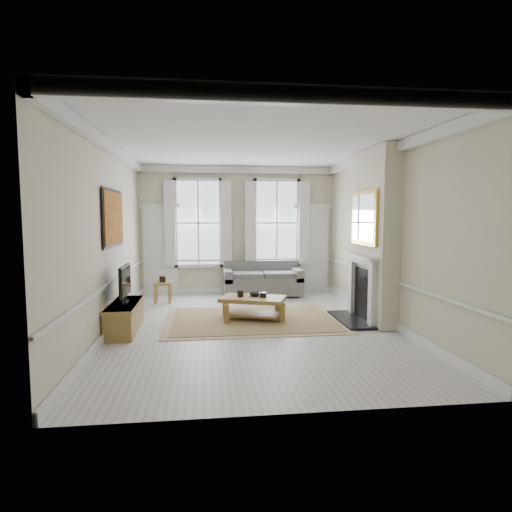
{
  "coord_description": "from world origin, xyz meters",
  "views": [
    {
      "loc": [
        -0.89,
        -7.88,
        2.1
      ],
      "look_at": [
        0.18,
        0.99,
        1.25
      ],
      "focal_mm": 30.0,
      "sensor_mm": 36.0,
      "label": 1
    }
  ],
  "objects": [
    {
      "name": "hearth",
      "position": [
        2.0,
        0.2,
        0.03
      ],
      "size": [
        0.55,
        1.5,
        0.05
      ],
      "primitive_type": "cube",
      "color": "black",
      "rests_on": "floor"
    },
    {
      "name": "mirror",
      "position": [
        2.21,
        0.2,
        2.05
      ],
      "size": [
        0.06,
        1.26,
        1.06
      ],
      "primitive_type": "cube",
      "color": "gold",
      "rests_on": "chimney_breast"
    },
    {
      "name": "bowl",
      "position": [
        0.11,
        0.61,
        0.5
      ],
      "size": [
        0.26,
        0.26,
        0.06
      ],
      "primitive_type": "imported",
      "rotation": [
        0.0,
        0.0,
        -0.03
      ],
      "color": "black",
      "rests_on": "coffee_table"
    },
    {
      "name": "right_wall",
      "position": [
        2.6,
        0.0,
        1.7
      ],
      "size": [
        0.0,
        7.2,
        7.2
      ],
      "primitive_type": "plane",
      "rotation": [
        1.57,
        0.0,
        -1.57
      ],
      "color": "beige",
      "rests_on": "floor"
    },
    {
      "name": "side_table",
      "position": [
        -1.9,
        2.49,
        0.4
      ],
      "size": [
        0.41,
        0.41,
        0.5
      ],
      "rotation": [
        0.0,
        0.0,
        -0.01
      ],
      "color": "brown",
      "rests_on": "floor"
    },
    {
      "name": "back_wall",
      "position": [
        0.0,
        3.6,
        1.7
      ],
      "size": [
        5.2,
        0.0,
        5.2
      ],
      "primitive_type": "plane",
      "rotation": [
        1.57,
        0.0,
        0.0
      ],
      "color": "beige",
      "rests_on": "floor"
    },
    {
      "name": "rug",
      "position": [
        0.06,
        0.51,
        0.01
      ],
      "size": [
        3.5,
        2.6,
        0.02
      ],
      "primitive_type": "cube",
      "color": "#9F8252",
      "rests_on": "floor"
    },
    {
      "name": "door_right",
      "position": [
        2.05,
        3.56,
        1.15
      ],
      "size": [
        0.9,
        0.08,
        2.3
      ],
      "primitive_type": "cube",
      "color": "silver",
      "rests_on": "floor"
    },
    {
      "name": "window_left",
      "position": [
        -1.05,
        3.55,
        1.9
      ],
      "size": [
        1.26,
        0.2,
        2.2
      ],
      "primitive_type": null,
      "color": "#B2BCC6",
      "rests_on": "back_wall"
    },
    {
      "name": "window_right",
      "position": [
        1.05,
        3.55,
        1.9
      ],
      "size": [
        1.26,
        0.2,
        2.2
      ],
      "primitive_type": null,
      "color": "#B2BCC6",
      "rests_on": "back_wall"
    },
    {
      "name": "coffee_table",
      "position": [
        0.06,
        0.51,
        0.39
      ],
      "size": [
        1.43,
        1.12,
        0.47
      ],
      "rotation": [
        0.0,
        0.0,
        -0.35
      ],
      "color": "brown",
      "rests_on": "rug"
    },
    {
      "name": "chimney_breast",
      "position": [
        2.43,
        0.2,
        1.7
      ],
      "size": [
        0.35,
        1.7,
        3.38
      ],
      "primitive_type": "cube",
      "color": "beige",
      "rests_on": "floor"
    },
    {
      "name": "ceramic_pot_a",
      "position": [
        -0.19,
        0.56,
        0.53
      ],
      "size": [
        0.13,
        0.13,
        0.13
      ],
      "primitive_type": "cylinder",
      "color": "black",
      "rests_on": "coffee_table"
    },
    {
      "name": "fireplace",
      "position": [
        2.2,
        0.2,
        0.73
      ],
      "size": [
        0.21,
        1.45,
        1.33
      ],
      "color": "silver",
      "rests_on": "floor"
    },
    {
      "name": "painting",
      "position": [
        -2.56,
        0.3,
        2.05
      ],
      "size": [
        0.05,
        1.66,
        1.06
      ],
      "primitive_type": "cube",
      "color": "#B26F1E",
      "rests_on": "left_wall"
    },
    {
      "name": "tv",
      "position": [
        -2.32,
        -0.06,
        0.92
      ],
      "size": [
        0.08,
        0.9,
        0.68
      ],
      "color": "black",
      "rests_on": "tv_stand"
    },
    {
      "name": "ceramic_pot_b",
      "position": [
        0.26,
        0.46,
        0.52
      ],
      "size": [
        0.13,
        0.13,
        0.1
      ],
      "primitive_type": "cylinder",
      "color": "black",
      "rests_on": "coffee_table"
    },
    {
      "name": "tv_stand",
      "position": [
        -2.34,
        -0.06,
        0.26
      ],
      "size": [
        0.47,
        1.47,
        0.53
      ],
      "primitive_type": "cube",
      "color": "brown",
      "rests_on": "floor"
    },
    {
      "name": "floor",
      "position": [
        0.0,
        0.0,
        0.0
      ],
      "size": [
        7.2,
        7.2,
        0.0
      ],
      "primitive_type": "plane",
      "color": "#B7B5AD",
      "rests_on": "ground"
    },
    {
      "name": "door_left",
      "position": [
        -2.05,
        3.56,
        1.15
      ],
      "size": [
        0.9,
        0.08,
        2.3
      ],
      "primitive_type": "cube",
      "color": "silver",
      "rests_on": "floor"
    },
    {
      "name": "ceiling",
      "position": [
        0.0,
        0.0,
        3.4
      ],
      "size": [
        7.2,
        7.2,
        0.0
      ],
      "primitive_type": "plane",
      "rotation": [
        3.14,
        0.0,
        0.0
      ],
      "color": "white",
      "rests_on": "back_wall"
    },
    {
      "name": "left_wall",
      "position": [
        -2.6,
        0.0,
        1.7
      ],
      "size": [
        0.0,
        7.2,
        7.2
      ],
      "primitive_type": "plane",
      "rotation": [
        1.57,
        0.0,
        1.57
      ],
      "color": "beige",
      "rests_on": "floor"
    },
    {
      "name": "sofa",
      "position": [
        0.6,
        3.11,
        0.37
      ],
      "size": [
        2.0,
        0.98,
        0.9
      ],
      "color": "#5F5E5C",
      "rests_on": "floor"
    }
  ]
}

